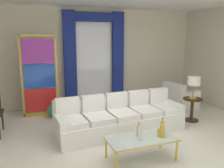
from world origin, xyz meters
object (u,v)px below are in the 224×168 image
bottle_blue_decanter (139,130)px  bottle_ruby_flask (161,132)px  coffee_table (141,139)px  bottle_crystal_tall (162,126)px  table_lamp_brass (194,82)px  armchair_white (179,99)px  bottle_amber_squat (140,132)px  peacock_figurine (56,111)px  couch_white_long (119,118)px  stained_glass_divider (40,78)px  round_side_table (192,107)px

bottle_blue_decanter → bottle_ruby_flask: (0.37, -0.14, -0.03)m
coffee_table → bottle_crystal_tall: 0.51m
coffee_table → table_lamp_brass: size_ratio=2.11×
bottle_blue_decanter → armchair_white: 3.36m
coffee_table → bottle_amber_squat: 0.20m
bottle_blue_decanter → armchair_white: bearing=42.4°
bottle_crystal_tall → peacock_figurine: bearing=123.5°
coffee_table → bottle_crystal_tall: bearing=11.5°
bottle_crystal_tall → peacock_figurine: size_ratio=0.48×
armchair_white → couch_white_long: bearing=-157.4°
bottle_ruby_flask → bottle_crystal_tall: bearing=53.9°
couch_white_long → peacock_figurine: (-1.29, 1.25, -0.09)m
bottle_amber_squat → stained_glass_divider: size_ratio=0.15×
bottle_amber_squat → stained_glass_divider: 3.47m
stained_glass_divider → peacock_figurine: size_ratio=3.67×
bottle_blue_decanter → stained_glass_divider: size_ratio=0.13×
stained_glass_divider → couch_white_long: bearing=-46.0°
coffee_table → table_lamp_brass: 2.56m
round_side_table → table_lamp_brass: table_lamp_brass is taller
bottle_blue_decanter → peacock_figurine: 2.79m
couch_white_long → bottle_blue_decanter: bearing=-96.4°
table_lamp_brass → bottle_ruby_flask: bearing=-141.8°
couch_white_long → table_lamp_brass: 2.12m
couch_white_long → bottle_blue_decanter: 1.31m
coffee_table → bottle_ruby_flask: (0.34, -0.09, 0.12)m
bottle_ruby_flask → armchair_white: size_ratio=0.25×
coffee_table → bottle_amber_squat: bottle_amber_squat is taller
bottle_blue_decanter → armchair_white: size_ratio=0.31×
bottle_amber_squat → armchair_white: armchair_white is taller
bottle_amber_squat → peacock_figurine: (-1.10, 2.65, -0.32)m
peacock_figurine → table_lamp_brass: bearing=-21.3°
couch_white_long → round_side_table: (1.99, -0.04, 0.05)m
coffee_table → stained_glass_divider: bearing=116.6°
peacock_figurine → table_lamp_brass: table_lamp_brass is taller
peacock_figurine → round_side_table: bearing=-21.3°
bottle_ruby_flask → armchair_white: bearing=48.7°
bottle_blue_decanter → bottle_crystal_tall: size_ratio=1.01×
armchair_white → coffee_table: bearing=-136.7°
bottle_ruby_flask → armchair_white: (2.10, 2.39, -0.20)m
table_lamp_brass → bottle_blue_decanter: bearing=-149.7°
coffee_table → bottle_blue_decanter: (-0.03, 0.05, 0.15)m
stained_glass_divider → bottle_ruby_flask: bearing=-59.2°
bottle_ruby_flask → stained_glass_divider: stained_glass_divider is taller
couch_white_long → stained_glass_divider: size_ratio=1.35×
round_side_table → bottle_blue_decanter: bearing=-149.7°
bottle_blue_decanter → armchair_white: armchair_white is taller
bottle_crystal_tall → bottle_amber_squat: (-0.54, -0.17, 0.02)m
bottle_crystal_tall → table_lamp_brass: 2.09m
bottle_ruby_flask → table_lamp_brass: size_ratio=0.41×
coffee_table → bottle_blue_decanter: size_ratio=4.17×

